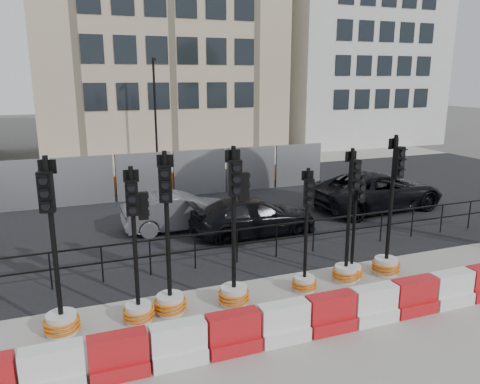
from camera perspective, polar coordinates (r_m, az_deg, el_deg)
name	(u,v)px	position (r m, az deg, el deg)	size (l,w,h in m)	color
ground	(254,280)	(12.16, 1.66, -10.71)	(120.00, 120.00, 0.00)	#51514C
sidewalk_near	(312,340)	(9.77, 8.72, -17.42)	(40.00, 6.00, 0.02)	gray
road	(185,209)	(18.42, -6.70, -2.07)	(40.00, 14.00, 0.03)	black
sidewalk_far	(146,168)	(27.02, -11.44, 2.88)	(40.00, 4.00, 0.02)	gray
building_cream	(154,14)	(33.02, -10.46, 20.58)	(15.00, 10.06, 18.00)	#C2B28E
building_white	(350,37)	(38.68, 13.21, 17.95)	(12.00, 9.06, 16.00)	silver
kerb_railing	(237,240)	(12.93, -0.36, -5.87)	(18.00, 0.04, 1.00)	black
heras_fencing	(181,178)	(21.10, -7.18, 1.76)	(14.33, 1.72, 2.00)	#909398
lamp_post_far	(155,112)	(25.69, -10.28, 9.61)	(0.12, 0.56, 6.00)	black
barrier_row	(307,319)	(9.74, 8.20, -15.08)	(12.55, 0.50, 0.80)	red
traffic_signal_a	(59,300)	(10.17, -21.17, -12.17)	(0.72, 0.72, 3.65)	silver
traffic_signal_b	(138,287)	(10.16, -12.35, -11.26)	(0.66, 0.66, 3.36)	silver
traffic_signal_c	(169,282)	(10.39, -8.60, -10.82)	(0.71, 0.71, 3.61)	silver
traffic_signal_d	(235,269)	(10.60, -0.67, -9.40)	(0.72, 0.72, 3.65)	silver
traffic_signal_e	(305,267)	(11.45, 7.93, -9.02)	(0.60, 0.60, 3.04)	silver
traffic_signal_f	(353,253)	(12.31, 13.61, -7.19)	(0.59, 0.59, 2.99)	silver
traffic_signal_g	(347,255)	(12.12, 12.92, -7.54)	(0.67, 0.67, 3.41)	silver
traffic_signal_h	(388,247)	(12.79, 17.58, -6.43)	(0.72, 0.72, 3.68)	silver
car_b	(180,211)	(15.90, -7.33, -2.37)	(3.84, 1.36, 1.26)	#525156
car_c	(253,216)	(15.30, 1.64, -3.00)	(4.23, 1.75, 1.22)	black
car_d	(377,191)	(18.90, 16.37, 0.14)	(5.50, 2.82, 1.49)	black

